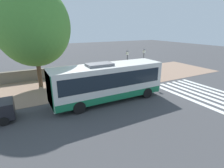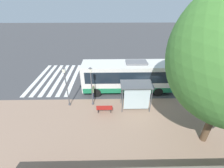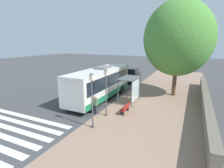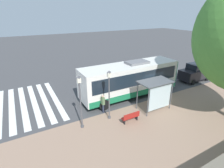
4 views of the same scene
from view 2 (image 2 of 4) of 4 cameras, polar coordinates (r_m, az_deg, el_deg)
The scene contains 10 objects.
ground_plane at distance 16.41m, azimuth 13.01°, elevation -5.51°, with size 120.00×120.00×0.00m, color #424244.
sidewalk_plaza at distance 13.13m, azimuth 17.41°, elevation -16.75°, with size 9.00×44.00×0.02m.
crosswalk_stripes at distance 21.45m, azimuth -20.41°, elevation 2.11°, with size 9.00×5.25×0.01m.
bus at distance 16.68m, azimuth 6.34°, elevation 3.06°, with size 2.78×10.10×3.53m.
bus_shelter at distance 13.64m, azimuth 9.34°, elevation -2.01°, with size 1.72×2.87×2.64m.
pedestrian at distance 15.63m, azimuth -7.29°, elevation -2.53°, with size 0.34×0.22×1.68m.
bench at distance 13.96m, azimuth -2.89°, elevation -9.31°, with size 0.40×1.46×0.88m.
street_lamp_near at distance 14.41m, azimuth -17.08°, elevation 0.06°, with size 0.28×0.28×4.10m.
street_lamp_far at distance 14.02m, azimuth -7.85°, elevation 0.22°, with size 0.28×0.28×4.06m.
parked_car_behind_bus at distance 20.29m, azimuth 34.18°, elevation 0.31°, with size 1.96×4.07×2.17m.
Camera 2 is at (-13.00, 3.92, 9.22)m, focal length 24.00 mm.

